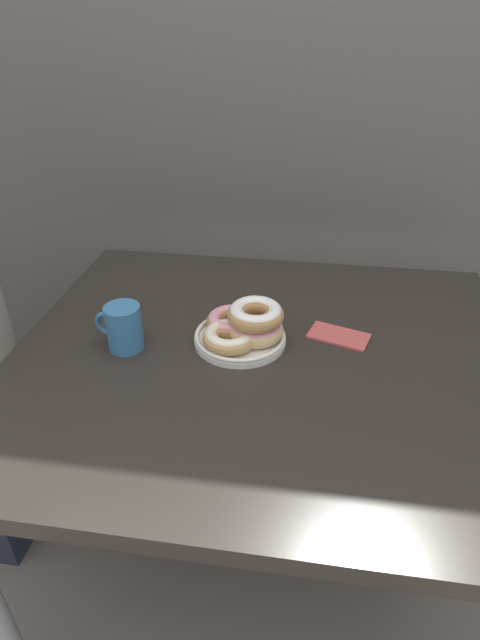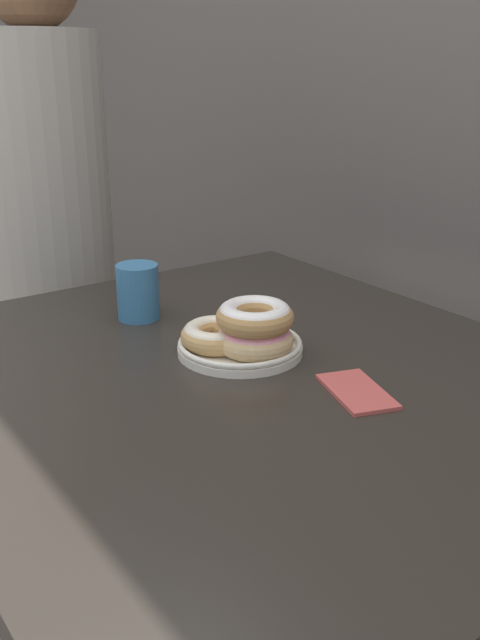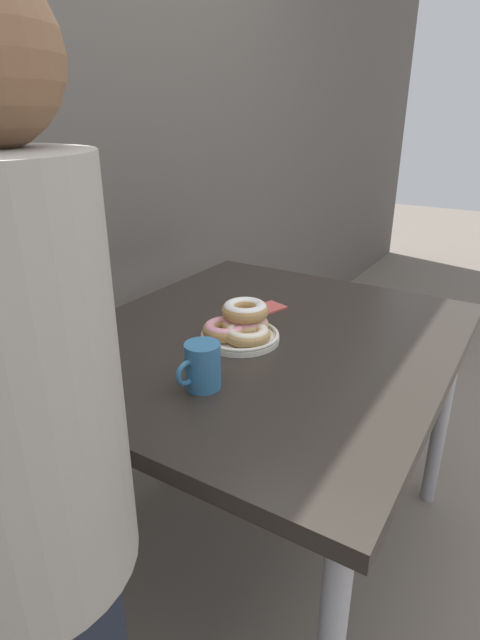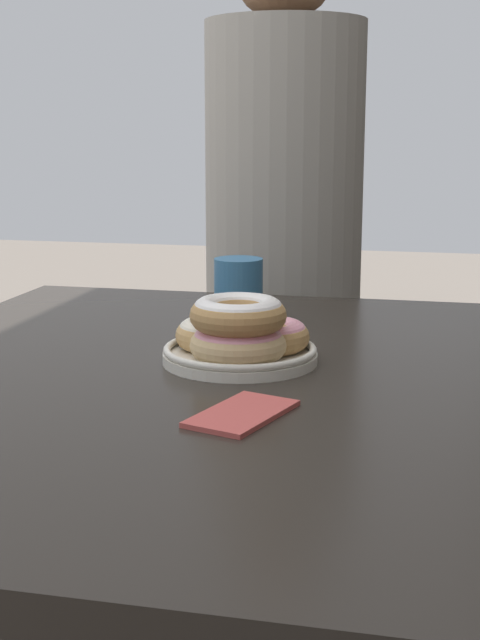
{
  "view_description": "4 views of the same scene",
  "coord_description": "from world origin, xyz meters",
  "px_view_note": "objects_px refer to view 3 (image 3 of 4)",
  "views": [
    {
      "loc": [
        0.08,
        -0.54,
        1.43
      ],
      "look_at": [
        -0.07,
        0.42,
        0.83
      ],
      "focal_mm": 28.0,
      "sensor_mm": 36.0,
      "label": 1
    },
    {
      "loc": [
        0.86,
        -0.23,
        1.25
      ],
      "look_at": [
        -0.07,
        0.42,
        0.83
      ],
      "focal_mm": 40.0,
      "sensor_mm": 36.0,
      "label": 2
    },
    {
      "loc": [
        -1.11,
        -0.23,
        1.35
      ],
      "look_at": [
        -0.07,
        0.42,
        0.83
      ],
      "focal_mm": 28.0,
      "sensor_mm": 36.0,
      "label": 3
    },
    {
      "loc": [
        1.1,
        0.68,
        1.09
      ],
      "look_at": [
        -0.07,
        0.42,
        0.83
      ],
      "focal_mm": 50.0,
      "sensor_mm": 36.0,
      "label": 4
    }
  ],
  "objects_px": {
    "person_figure": "(7,509)",
    "napkin": "(264,309)",
    "dining_table": "(262,358)",
    "donut_plate": "(241,326)",
    "coffee_mug": "(202,366)"
  },
  "relations": [
    {
      "from": "person_figure",
      "to": "napkin",
      "type": "bearing_deg",
      "value": 7.26
    },
    {
      "from": "dining_table",
      "to": "donut_plate",
      "type": "distance_m",
      "value": 0.13
    },
    {
      "from": "napkin",
      "to": "person_figure",
      "type": "bearing_deg",
      "value": -172.74
    },
    {
      "from": "person_figure",
      "to": "coffee_mug",
      "type": "bearing_deg",
      "value": 1.27
    },
    {
      "from": "donut_plate",
      "to": "napkin",
      "type": "distance_m",
      "value": 0.23
    },
    {
      "from": "coffee_mug",
      "to": "napkin",
      "type": "height_order",
      "value": "coffee_mug"
    },
    {
      "from": "donut_plate",
      "to": "coffee_mug",
      "type": "xyz_separation_m",
      "value": [
        -0.26,
        -0.06,
        0.01
      ]
    },
    {
      "from": "person_figure",
      "to": "napkin",
      "type": "xyz_separation_m",
      "value": [
        0.98,
        0.12,
        -0.05
      ]
    },
    {
      "from": "donut_plate",
      "to": "person_figure",
      "type": "distance_m",
      "value": 0.76
    },
    {
      "from": "dining_table",
      "to": "napkin",
      "type": "xyz_separation_m",
      "value": [
        0.16,
        0.09,
        0.08
      ]
    },
    {
      "from": "dining_table",
      "to": "napkin",
      "type": "distance_m",
      "value": 0.2
    },
    {
      "from": "dining_table",
      "to": "napkin",
      "type": "bearing_deg",
      "value": 28.21
    },
    {
      "from": "dining_table",
      "to": "person_figure",
      "type": "distance_m",
      "value": 0.83
    },
    {
      "from": "coffee_mug",
      "to": "person_figure",
      "type": "xyz_separation_m",
      "value": [
        -0.49,
        -0.01,
        -0.01
      ]
    },
    {
      "from": "coffee_mug",
      "to": "napkin",
      "type": "bearing_deg",
      "value": 13.18
    }
  ]
}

